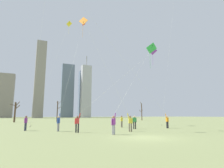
{
  "coord_description": "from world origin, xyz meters",
  "views": [
    {
      "loc": [
        -8.25,
        -12.1,
        1.66
      ],
      "look_at": [
        0.0,
        6.0,
        5.03
      ],
      "focal_mm": 29.76,
      "sensor_mm": 36.0,
      "label": 1
    }
  ],
  "objects_px": {
    "kite_flyer_foreground_left_purple": "(88,113)",
    "kite_flyer_midfield_center_blue": "(150,98)",
    "bare_tree_center": "(15,111)",
    "kite_flyer_foreground_right_orange": "(121,103)",
    "bystander_far_off_by_trees": "(135,122)",
    "kite_flyer_far_back_red": "(67,90)",
    "bare_tree_right_of_center": "(57,111)",
    "kite_flyer_midfield_left_green": "(123,106)",
    "bystander_strolling_midfield": "(26,122)",
    "bare_tree_leftmost": "(142,111)",
    "distant_kite_drifting_right_yellow": "(67,31)",
    "bystander_watching_nearby": "(122,121)"
  },
  "relations": [
    {
      "from": "kite_flyer_far_back_red",
      "to": "bare_tree_right_of_center",
      "type": "height_order",
      "value": "kite_flyer_far_back_red"
    },
    {
      "from": "kite_flyer_foreground_left_purple",
      "to": "bystander_far_off_by_trees",
      "type": "xyz_separation_m",
      "value": [
        6.7,
        2.05,
        -1.0
      ]
    },
    {
      "from": "distant_kite_drifting_right_yellow",
      "to": "kite_flyer_midfield_center_blue",
      "type": "bearing_deg",
      "value": -57.48
    },
    {
      "from": "kite_flyer_far_back_red",
      "to": "bare_tree_right_of_center",
      "type": "bearing_deg",
      "value": 83.65
    },
    {
      "from": "kite_flyer_midfield_center_blue",
      "to": "bystander_strolling_midfield",
      "type": "distance_m",
      "value": 15.17
    },
    {
      "from": "kite_flyer_midfield_center_blue",
      "to": "bare_tree_leftmost",
      "type": "bearing_deg",
      "value": 58.15
    },
    {
      "from": "kite_flyer_midfield_center_blue",
      "to": "bare_tree_right_of_center",
      "type": "xyz_separation_m",
      "value": [
        -7.07,
        31.96,
        -0.94
      ]
    },
    {
      "from": "bystander_strolling_midfield",
      "to": "bare_tree_right_of_center",
      "type": "relative_size",
      "value": 0.28
    },
    {
      "from": "kite_flyer_midfield_left_green",
      "to": "bare_tree_center",
      "type": "height_order",
      "value": "kite_flyer_midfield_left_green"
    },
    {
      "from": "kite_flyer_far_back_red",
      "to": "distant_kite_drifting_right_yellow",
      "type": "xyz_separation_m",
      "value": [
        1.55,
        10.81,
        12.79
      ]
    },
    {
      "from": "bare_tree_center",
      "to": "bare_tree_right_of_center",
      "type": "relative_size",
      "value": 0.89
    },
    {
      "from": "kite_flyer_foreground_left_purple",
      "to": "distant_kite_drifting_right_yellow",
      "type": "relative_size",
      "value": 0.49
    },
    {
      "from": "kite_flyer_foreground_right_orange",
      "to": "kite_flyer_midfield_left_green",
      "type": "relative_size",
      "value": 1.33
    },
    {
      "from": "kite_flyer_midfield_left_green",
      "to": "distant_kite_drifting_right_yellow",
      "type": "distance_m",
      "value": 23.75
    },
    {
      "from": "kite_flyer_midfield_center_blue",
      "to": "bystander_strolling_midfield",
      "type": "xyz_separation_m",
      "value": [
        -14.6,
        2.88,
        -2.99
      ]
    },
    {
      "from": "kite_flyer_foreground_left_purple",
      "to": "distant_kite_drifting_right_yellow",
      "type": "distance_m",
      "value": 21.99
    },
    {
      "from": "bystander_strolling_midfield",
      "to": "bare_tree_center",
      "type": "distance_m",
      "value": 28.64
    },
    {
      "from": "bystander_far_off_by_trees",
      "to": "kite_flyer_far_back_red",
      "type": "bearing_deg",
      "value": 161.8
    },
    {
      "from": "kite_flyer_midfield_left_green",
      "to": "bare_tree_right_of_center",
      "type": "xyz_separation_m",
      "value": [
        -0.58,
        36.56,
        0.39
      ]
    },
    {
      "from": "kite_flyer_foreground_right_orange",
      "to": "kite_flyer_far_back_red",
      "type": "xyz_separation_m",
      "value": [
        -4.83,
        5.3,
        1.78
      ]
    },
    {
      "from": "kite_flyer_far_back_red",
      "to": "bystander_strolling_midfield",
      "type": "bearing_deg",
      "value": -179.49
    },
    {
      "from": "kite_flyer_foreground_right_orange",
      "to": "bystander_watching_nearby",
      "type": "relative_size",
      "value": 8.1
    },
    {
      "from": "kite_flyer_foreground_left_purple",
      "to": "kite_flyer_midfield_center_blue",
      "type": "bearing_deg",
      "value": 11.2
    },
    {
      "from": "kite_flyer_far_back_red",
      "to": "bare_tree_center",
      "type": "xyz_separation_m",
      "value": [
        -6.84,
        28.43,
        -1.97
      ]
    },
    {
      "from": "kite_flyer_midfield_left_green",
      "to": "bare_tree_right_of_center",
      "type": "distance_m",
      "value": 36.57
    },
    {
      "from": "bare_tree_right_of_center",
      "to": "bare_tree_leftmost",
      "type": "height_order",
      "value": "bare_tree_leftmost"
    },
    {
      "from": "bare_tree_center",
      "to": "bystander_far_off_by_trees",
      "type": "bearing_deg",
      "value": -64.43
    },
    {
      "from": "kite_flyer_foreground_right_orange",
      "to": "kite_flyer_midfield_center_blue",
      "type": "bearing_deg",
      "value": 23.53
    },
    {
      "from": "kite_flyer_foreground_left_purple",
      "to": "bystander_far_off_by_trees",
      "type": "relative_size",
      "value": 5.91
    },
    {
      "from": "kite_flyer_foreground_left_purple",
      "to": "bare_tree_right_of_center",
      "type": "xyz_separation_m",
      "value": [
        1.9,
        33.74,
        1.05
      ]
    },
    {
      "from": "kite_flyer_midfield_left_green",
      "to": "bare_tree_center",
      "type": "relative_size",
      "value": 1.94
    },
    {
      "from": "kite_flyer_foreground_left_purple",
      "to": "kite_flyer_far_back_red",
      "type": "bearing_deg",
      "value": 105.83
    },
    {
      "from": "bystander_far_off_by_trees",
      "to": "bare_tree_right_of_center",
      "type": "xyz_separation_m",
      "value": [
        -4.79,
        31.68,
        2.04
      ]
    },
    {
      "from": "bystander_strolling_midfield",
      "to": "bare_tree_leftmost",
      "type": "distance_m",
      "value": 47.48
    },
    {
      "from": "bystander_far_off_by_trees",
      "to": "distant_kite_drifting_right_yellow",
      "type": "relative_size",
      "value": 0.08
    },
    {
      "from": "kite_flyer_far_back_red",
      "to": "kite_flyer_foreground_left_purple",
      "type": "xyz_separation_m",
      "value": [
        1.33,
        -4.69,
        -2.81
      ]
    },
    {
      "from": "bare_tree_center",
      "to": "kite_flyer_foreground_right_orange",
      "type": "bearing_deg",
      "value": -70.92
    },
    {
      "from": "bare_tree_leftmost",
      "to": "distant_kite_drifting_right_yellow",
      "type": "bearing_deg",
      "value": -145.8
    },
    {
      "from": "bare_tree_right_of_center",
      "to": "kite_flyer_foreground_left_purple",
      "type": "bearing_deg",
      "value": -93.23
    },
    {
      "from": "kite_flyer_midfield_left_green",
      "to": "kite_flyer_midfield_center_blue",
      "type": "xyz_separation_m",
      "value": [
        6.49,
        4.6,
        1.33
      ]
    },
    {
      "from": "distant_kite_drifting_right_yellow",
      "to": "bare_tree_center",
      "type": "distance_m",
      "value": 24.47
    },
    {
      "from": "bystander_watching_nearby",
      "to": "bystander_far_off_by_trees",
      "type": "relative_size",
      "value": 1.0
    },
    {
      "from": "kite_flyer_midfield_left_green",
      "to": "bare_tree_leftmost",
      "type": "height_order",
      "value": "kite_flyer_midfield_left_green"
    },
    {
      "from": "bystander_strolling_midfield",
      "to": "bare_tree_leftmost",
      "type": "xyz_separation_m",
      "value": [
        35.75,
        31.18,
        2.12
      ]
    },
    {
      "from": "kite_flyer_foreground_right_orange",
      "to": "kite_flyer_midfield_center_blue",
      "type": "xyz_separation_m",
      "value": [
        5.48,
        2.39,
        0.97
      ]
    },
    {
      "from": "kite_flyer_foreground_right_orange",
      "to": "kite_flyer_far_back_red",
      "type": "height_order",
      "value": "kite_flyer_far_back_red"
    },
    {
      "from": "kite_flyer_midfield_center_blue",
      "to": "kite_flyer_foreground_left_purple",
      "type": "bearing_deg",
      "value": -168.8
    },
    {
      "from": "kite_flyer_midfield_center_blue",
      "to": "bare_tree_center",
      "type": "bearing_deg",
      "value": 118.68
    },
    {
      "from": "kite_flyer_midfield_left_green",
      "to": "bare_tree_center",
      "type": "bearing_deg",
      "value": 106.51
    },
    {
      "from": "bare_tree_right_of_center",
      "to": "kite_flyer_foreground_right_orange",
      "type": "bearing_deg",
      "value": -87.34
    }
  ]
}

